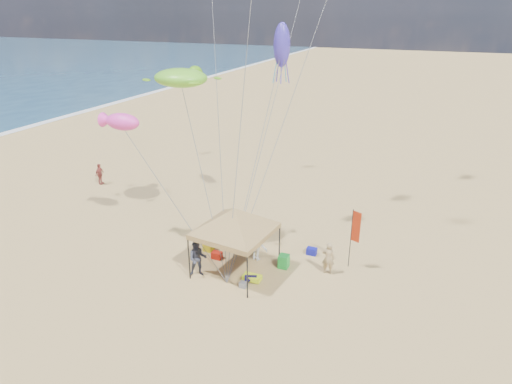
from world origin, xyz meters
TOP-DOWN VIEW (x-y plane):
  - ground at (0.00, 0.00)m, footprint 280.00×280.00m
  - canopy_tent at (-0.57, 1.66)m, footprint 6.66×6.66m
  - feather_flag at (4.83, 4.30)m, footprint 0.48×0.20m
  - cooler_red at (-2.05, 2.43)m, footprint 0.54×0.38m
  - cooler_blue at (2.55, 4.82)m, footprint 0.54×0.38m
  - bag_navy at (0.52, 1.10)m, footprint 0.69×0.54m
  - bag_orange at (-2.23, 5.52)m, footprint 0.54×0.69m
  - chair_green at (1.57, 2.99)m, footprint 0.50×0.50m
  - chair_yellow at (-2.88, 3.03)m, footprint 0.50×0.50m
  - crate_grey at (0.35, 0.54)m, footprint 0.34×0.30m
  - beach_cart at (0.55, 1.18)m, footprint 0.90×0.50m
  - person_near_a at (3.81, 3.35)m, footprint 0.67×0.47m
  - person_near_b at (-2.16, 0.62)m, footprint 1.17×1.09m
  - person_near_c at (-0.03, 3.17)m, footprint 1.35×0.92m
  - person_far_a at (-15.35, 8.79)m, footprint 0.49×0.99m
  - turtle_kite at (-4.52, 3.87)m, footprint 3.29×2.86m
  - fish_kite at (-7.56, 2.70)m, footprint 2.27×1.59m
  - squid_kite at (-0.41, 7.57)m, footprint 0.92×0.92m

SIDE VIEW (x-z plane):
  - ground at x=0.00m, z-range 0.00..0.00m
  - crate_grey at x=0.35m, z-range 0.00..0.28m
  - bag_navy at x=0.52m, z-range 0.00..0.36m
  - bag_orange at x=-2.23m, z-range 0.00..0.36m
  - cooler_red at x=-2.05m, z-range 0.00..0.38m
  - cooler_blue at x=2.55m, z-range 0.00..0.38m
  - beach_cart at x=0.55m, z-range 0.08..0.32m
  - chair_green at x=1.57m, z-range 0.00..0.70m
  - chair_yellow at x=-2.88m, z-range 0.00..0.70m
  - person_far_a at x=-15.35m, z-range 0.00..1.63m
  - person_near_a at x=3.81m, z-range 0.00..1.75m
  - person_near_c at x=-0.03m, z-range 0.00..1.93m
  - person_near_b at x=-2.16m, z-range 0.00..1.93m
  - feather_flag at x=4.83m, z-range 0.54..3.84m
  - canopy_tent at x=-0.57m, z-range 1.37..5.50m
  - fish_kite at x=-7.56m, z-range 6.49..7.40m
  - turtle_kite at x=-4.52m, z-range 8.76..9.71m
  - squid_kite at x=-0.41m, z-range 9.52..11.85m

